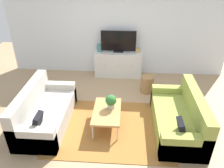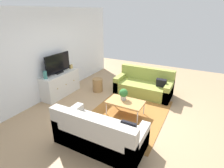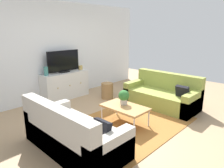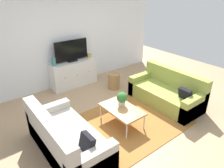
% 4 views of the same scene
% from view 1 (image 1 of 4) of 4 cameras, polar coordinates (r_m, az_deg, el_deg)
% --- Properties ---
extents(ground_plane, '(10.00, 10.00, 0.00)m').
position_cam_1_polar(ground_plane, '(4.90, -0.28, -9.97)').
color(ground_plane, tan).
extents(wall_back, '(6.40, 0.12, 2.70)m').
position_cam_1_polar(wall_back, '(6.56, 1.34, 13.99)').
color(wall_back, white).
rests_on(wall_back, ground_plane).
extents(area_rug, '(2.50, 1.90, 0.01)m').
position_cam_1_polar(area_rug, '(4.78, -0.41, -11.06)').
color(area_rug, '#9E662D').
rests_on(area_rug, ground_plane).
extents(couch_left_side, '(0.87, 1.81, 0.84)m').
position_cam_1_polar(couch_left_side, '(4.95, -17.40, -7.12)').
color(couch_left_side, '#B2ADA3').
rests_on(couch_left_side, ground_plane).
extents(couch_right_side, '(0.87, 1.81, 0.84)m').
position_cam_1_polar(couch_right_side, '(4.78, 17.30, -8.54)').
color(couch_right_side, olive).
rests_on(couch_right_side, ground_plane).
extents(coffee_table, '(0.57, 0.95, 0.39)m').
position_cam_1_polar(coffee_table, '(4.61, -1.32, -7.14)').
color(coffee_table, '#B7844C').
rests_on(coffee_table, ground_plane).
extents(potted_plant, '(0.23, 0.23, 0.31)m').
position_cam_1_polar(potted_plant, '(4.57, -0.30, -4.44)').
color(potted_plant, '#B7B2A8').
rests_on(potted_plant, coffee_table).
extents(tv_console, '(1.37, 0.47, 0.76)m').
position_cam_1_polar(tv_console, '(6.63, 1.59, 5.21)').
color(tv_console, silver).
rests_on(tv_console, ground_plane).
extents(flat_screen_tv, '(1.00, 0.16, 0.62)m').
position_cam_1_polar(flat_screen_tv, '(6.40, 1.68, 10.88)').
color(flat_screen_tv, black).
rests_on(flat_screen_tv, tv_console).
extents(glass_vase, '(0.11, 0.11, 0.23)m').
position_cam_1_polar(glass_vase, '(6.49, -3.41, 9.32)').
color(glass_vase, teal).
rests_on(glass_vase, tv_console).
extents(mantel_clock, '(0.11, 0.07, 0.13)m').
position_cam_1_polar(mantel_clock, '(6.47, 6.71, 8.61)').
color(mantel_clock, tan).
rests_on(mantel_clock, tv_console).
extents(wicker_basket, '(0.34, 0.34, 0.45)m').
position_cam_1_polar(wicker_basket, '(5.92, 9.01, -0.04)').
color(wicker_basket, '#9E7547').
rests_on(wicker_basket, ground_plane).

